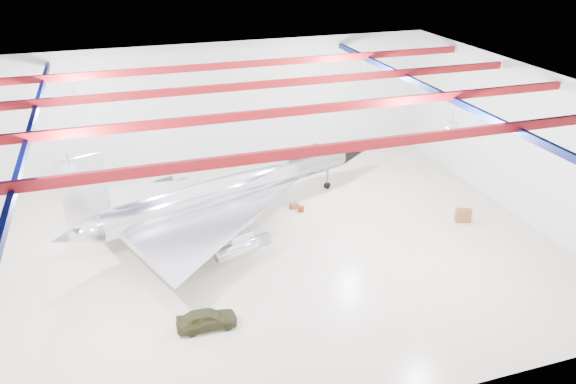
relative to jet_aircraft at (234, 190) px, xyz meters
name	(u,v)px	position (x,y,z in m)	size (l,w,h in m)	color
floor	(254,250)	(0.23, -4.48, -2.49)	(40.00, 40.00, 0.00)	beige
wall_back	(208,108)	(0.23, 10.52, 3.01)	(40.00, 40.00, 0.00)	silver
wall_right	(518,141)	(20.23, -4.48, 3.01)	(30.00, 30.00, 0.00)	silver
ceiling	(249,89)	(0.23, -4.48, 8.51)	(40.00, 40.00, 0.00)	#0A0F38
ceiling_structure	(250,101)	(0.23, -4.48, 7.83)	(39.50, 29.50, 1.08)	maroon
jet_aircraft	(234,190)	(0.00, 0.00, 0.00)	(26.85, 20.36, 7.60)	silver
jeep	(207,319)	(-4.23, -11.42, -1.94)	(1.31, 3.27, 1.11)	#34331A
desk	(463,215)	(15.84, -5.31, -1.99)	(1.09, 0.55, 1.00)	brown
crate_ply	(156,230)	(-5.75, -0.02, -2.33)	(0.48, 0.38, 0.34)	olive
toolbox_red	(172,217)	(-4.43, 1.74, -2.36)	(0.39, 0.31, 0.27)	maroon
engine_drum	(215,219)	(-1.46, 0.30, -2.28)	(0.47, 0.47, 0.43)	#59595B
parts_bin	(294,206)	(4.75, 0.54, -2.28)	(0.60, 0.48, 0.42)	olive
crate_small	(112,224)	(-8.70, 1.98, -2.35)	(0.42, 0.34, 0.30)	#59595B
tool_chest	(301,209)	(5.09, -0.16, -2.30)	(0.44, 0.44, 0.40)	maroon
oil_barrel	(245,213)	(0.87, 0.58, -2.31)	(0.52, 0.41, 0.36)	olive
spares_box	(217,190)	(-0.32, 5.26, -2.32)	(0.39, 0.39, 0.35)	#59595B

